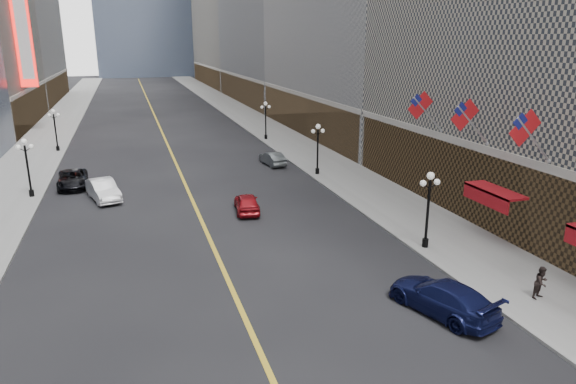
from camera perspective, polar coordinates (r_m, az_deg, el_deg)
sidewalk_east at (r=67.74m, az=-1.54°, el=6.56°), size 6.00×230.00×0.15m
sidewalk_west at (r=66.00m, az=-25.70°, el=4.67°), size 6.00×230.00×0.15m
lane_line at (r=75.25m, az=-14.06°, el=7.02°), size 0.25×200.00×0.02m
streetlamp_east_1 at (r=30.32m, az=15.35°, el=-1.08°), size 1.26×0.44×4.52m
streetlamp_east_2 at (r=45.99m, az=3.33°, el=5.37°), size 1.26×0.44×4.52m
streetlamp_east_3 at (r=62.92m, az=-2.50°, el=8.39°), size 1.26×0.44×4.52m
streetlamp_west_2 at (r=43.80m, az=-27.02°, el=3.02°), size 1.26×0.44×4.52m
streetlamp_west_3 at (r=61.33m, az=-24.48°, el=6.73°), size 1.26×0.44×4.52m
flag_3 at (r=29.14m, az=25.06°, el=6.15°), size 2.87×0.12×2.87m
flag_4 at (r=32.96m, az=19.27°, el=7.80°), size 2.87×0.12×2.87m
flag_5 at (r=37.06m, az=14.70°, el=9.05°), size 2.87×0.12×2.87m
awning_c at (r=32.74m, az=21.75°, el=-0.06°), size 1.40×4.00×0.93m
theatre_marquee at (r=75.13m, az=-27.31°, el=14.93°), size 2.00×0.55×12.00m
car_nb_mid at (r=41.66m, az=-19.84°, el=0.23°), size 2.88×5.04×1.57m
car_nb_far at (r=46.21m, az=-22.82°, el=1.35°), size 2.61×5.17×1.40m
car_sb_near at (r=24.32m, az=16.78°, el=-11.11°), size 3.65×5.66×1.52m
car_sb_mid at (r=36.52m, az=-4.60°, el=-1.19°), size 2.10×4.19×1.37m
car_sb_far at (r=50.30m, az=-1.74°, el=3.74°), size 1.88×4.13×1.31m
ped_east_walk at (r=26.94m, az=26.34°, el=-9.00°), size 0.85×0.61×1.57m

